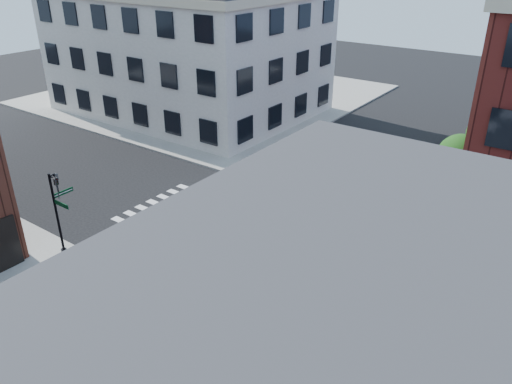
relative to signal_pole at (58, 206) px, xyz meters
The scene contains 8 objects.
ground 9.90m from the signal_pole, 44.81° to the left, with size 120.00×120.00×0.00m, color black.
sidewalk_nw 31.27m from the signal_pole, 117.29° to the left, with size 30.00×30.00×0.15m, color gray.
building_nw 25.92m from the signal_pole, 118.43° to the left, with size 22.00×16.00×11.00m, color beige.
tree_near 21.94m from the signal_pole, 49.38° to the left, with size 2.69×2.69×4.49m.
tree_far 26.78m from the signal_pole, 57.77° to the left, with size 2.43×2.43×4.07m.
signal_pole is the anchor object (origin of this frame).
box_truck 16.99m from the signal_pole, 10.82° to the left, with size 8.33×2.80×3.73m.
traffic_cone 3.45m from the signal_pole, 63.93° to the left, with size 0.41×0.41×0.64m.
Camera 1 is at (13.54, -18.37, 14.12)m, focal length 35.00 mm.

